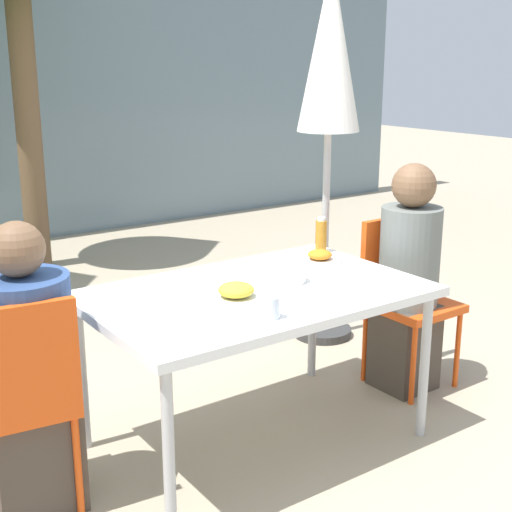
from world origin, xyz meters
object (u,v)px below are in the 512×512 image
person_left (29,378)px  bottle (321,236)px  person_right (408,283)px  salad_bowl (287,275)px  drinking_cup (271,308)px  chair_left (19,391)px  chair_right (403,288)px  closed_umbrella (330,65)px

person_left → bottle: bearing=13.9°
person_right → salad_bowl: size_ratio=6.88×
person_left → drinking_cup: person_left is taller
bottle → drinking_cup: bottle is taller
salad_bowl → person_right: bearing=-0.3°
person_right → chair_left: bearing=-1.6°
chair_right → drinking_cup: bearing=18.8°
drinking_cup → person_right: bearing=16.5°
drinking_cup → salad_bowl: drinking_cup is taller
chair_left → salad_bowl: bearing=5.6°
chair_left → person_right: (1.98, -0.03, 0.06)m
closed_umbrella → salad_bowl: size_ratio=12.87×
chair_left → salad_bowl: (1.20, -0.03, 0.24)m
chair_left → person_left: (0.06, 0.07, 0.01)m
person_left → person_right: bearing=3.8°
chair_right → person_right: person_right is taller
closed_umbrella → salad_bowl: bearing=-138.8°
person_left → chair_right: size_ratio=1.28×
drinking_cup → chair_right: bearing=19.5°
closed_umbrella → drinking_cup: size_ratio=25.71×
closed_umbrella → bottle: 1.07m
bottle → closed_umbrella: bearing=47.3°
chair_right → salad_bowl: 0.87m
person_left → closed_umbrella: size_ratio=0.51×
bottle → salad_bowl: 0.54m
person_right → drinking_cup: bearing=15.8°
person_left → salad_bowl: size_ratio=6.53×
bottle → salad_bowl: (-0.45, -0.30, -0.06)m
bottle → drinking_cup: (-0.78, -0.63, -0.04)m
chair_right → person_left: bearing=-1.4°
person_right → drinking_cup: (-1.12, -0.33, 0.19)m
person_left → person_right: size_ratio=0.95×
closed_umbrella → drinking_cup: 1.89m
chair_right → closed_umbrella: size_ratio=0.40×
drinking_cup → chair_left: bearing=157.4°
chair_left → person_left: size_ratio=0.78×
person_left → closed_umbrella: 2.43m
chair_right → chair_left: bearing=0.7°
chair_right → person_right: (-0.05, -0.08, 0.06)m
chair_right → closed_umbrella: bearing=-96.5°
closed_umbrella → person_left: bearing=-161.3°
bottle → chair_right: bearing=-30.0°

